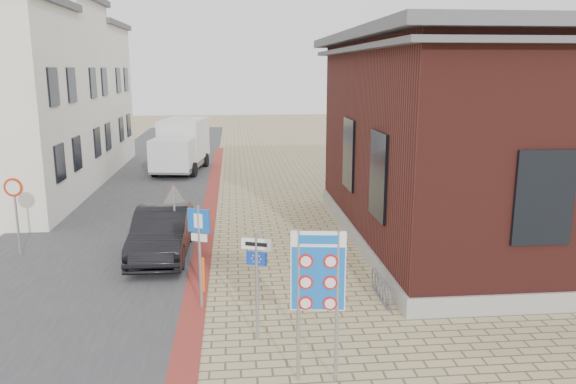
{
  "coord_description": "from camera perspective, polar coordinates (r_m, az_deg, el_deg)",
  "views": [
    {
      "loc": [
        -0.94,
        -10.73,
        5.65
      ],
      "look_at": [
        0.57,
        4.87,
        2.2
      ],
      "focal_mm": 35.0,
      "sensor_mm": 36.0,
      "label": 1
    }
  ],
  "objects": [
    {
      "name": "bollard",
      "position": [
        14.71,
        -8.61,
        -8.36
      ],
      "size": [
        0.1,
        0.1,
        0.93
      ],
      "primitive_type": "cylinder",
      "rotation": [
        0.0,
        0.0,
        -0.24
      ],
      "color": "#FF600D",
      "rests_on": "ground"
    },
    {
      "name": "curb_strip",
      "position": [
        21.51,
        -8.17,
        -2.9
      ],
      "size": [
        0.6,
        40.0,
        0.02
      ],
      "primitive_type": "cube",
      "color": "maroon",
      "rests_on": "ground"
    },
    {
      "name": "parking_sign",
      "position": [
        13.39,
        -9.0,
        -4.76
      ],
      "size": [
        0.52,
        0.27,
        2.54
      ],
      "rotation": [
        0.0,
        0.0,
        -0.43
      ],
      "color": "gray",
      "rests_on": "ground"
    },
    {
      "name": "townhouse_mid",
      "position": [
        30.46,
        -25.16,
        9.23
      ],
      "size": [
        7.4,
        6.4,
        9.1
      ],
      "color": "white",
      "rests_on": "ground"
    },
    {
      "name": "speed_sign",
      "position": [
        18.87,
        -25.96,
        -1.09
      ],
      "size": [
        0.58,
        0.08,
        2.45
      ],
      "rotation": [
        0.0,
        0.0,
        -0.09
      ],
      "color": "gray",
      "rests_on": "ground"
    },
    {
      "name": "sedan",
      "position": [
        17.65,
        -12.7,
        -4.04
      ],
      "size": [
        1.62,
        4.53,
        1.49
      ],
      "primitive_type": "imported",
      "rotation": [
        0.0,
        0.0,
        -0.01
      ],
      "color": "black",
      "rests_on": "ground"
    },
    {
      "name": "border_sign",
      "position": [
        10.09,
        3.07,
        -8.37
      ],
      "size": [
        0.98,
        0.18,
        2.88
      ],
      "rotation": [
        0.0,
        0.0,
        -0.13
      ],
      "color": "gray",
      "rests_on": "ground"
    },
    {
      "name": "townhouse_far",
      "position": [
        36.18,
        -21.96,
        9.19
      ],
      "size": [
        7.4,
        6.4,
        8.3
      ],
      "color": "white",
      "rests_on": "ground"
    },
    {
      "name": "bike_rack",
      "position": [
        14.46,
        9.4,
        -9.63
      ],
      "size": [
        0.08,
        1.8,
        0.6
      ],
      "color": "slate",
      "rests_on": "ground"
    },
    {
      "name": "essen_sign",
      "position": [
        11.76,
        -3.2,
        -7.86
      ],
      "size": [
        0.62,
        0.26,
        2.39
      ],
      "rotation": [
        0.0,
        0.0,
        -0.35
      ],
      "color": "gray",
      "rests_on": "ground"
    },
    {
      "name": "yield_sign",
      "position": [
        17.29,
        -11.49,
        -1.1
      ],
      "size": [
        0.75,
        0.36,
        2.22
      ],
      "rotation": [
        0.0,
        0.0,
        0.4
      ],
      "color": "gray",
      "rests_on": "ground"
    },
    {
      "name": "box_truck",
      "position": [
        31.97,
        -10.79,
        4.71
      ],
      "size": [
        2.96,
        5.74,
        2.87
      ],
      "rotation": [
        0.0,
        0.0,
        -0.15
      ],
      "color": "slate",
      "rests_on": "ground"
    },
    {
      "name": "brick_building",
      "position": [
        20.43,
        23.7,
        5.3
      ],
      "size": [
        13.0,
        13.0,
        6.8
      ],
      "color": "gray",
      "rests_on": "ground"
    },
    {
      "name": "road_strip",
      "position": [
        26.73,
        -15.23,
        -0.2
      ],
      "size": [
        7.0,
        60.0,
        0.02
      ],
      "primitive_type": "cube",
      "color": "#38383A",
      "rests_on": "ground"
    },
    {
      "name": "ground",
      "position": [
        12.16,
        -0.48,
        -15.27
      ],
      "size": [
        120.0,
        120.0,
        0.0
      ],
      "primitive_type": "plane",
      "color": "tan",
      "rests_on": "ground"
    }
  ]
}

